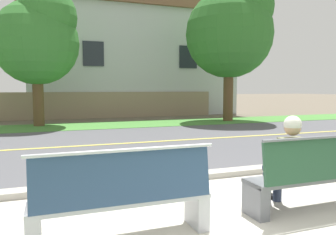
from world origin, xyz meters
The scene contains 13 objects.
ground_plane centered at (0.00, 8.00, 0.00)m, with size 140.00×140.00×0.00m, color #665B4C.
sidewalk_pavement centered at (0.00, 0.40, 0.01)m, with size 44.00×3.60×0.01m, color beige.
curb_edge centered at (0.00, 2.35, 0.06)m, with size 44.00×0.30×0.11m, color #ADA89E.
street_asphalt centered at (0.00, 6.50, 0.00)m, with size 52.00×8.00×0.01m, color #515156.
road_centre_line centered at (0.00, 6.50, 0.01)m, with size 48.00×0.14×0.01m, color #E0CC4C.
far_verge_grass centered at (0.00, 11.46, 0.01)m, with size 48.00×2.80×0.02m, color #478438.
bench_left centered at (-1.27, 0.44, 0.46)m, with size 1.89×0.48×1.01m.
bench_right centered at (1.27, 0.44, 0.46)m, with size 1.89×0.48×1.01m.
seated_person_olive centered at (0.94, 0.61, 0.68)m, with size 0.52×0.68×1.25m.
shade_tree_left centered at (-2.17, 12.10, 3.74)m, with size 3.49×3.49×5.76m.
shade_tree_centre centered at (6.53, 11.31, 4.50)m, with size 4.20×4.20×6.92m.
garden_wall centered at (0.70, 15.20, 0.70)m, with size 13.00×0.36×1.40m, color gray.
house_across_street centered at (3.18, 18.40, 3.46)m, with size 13.12×6.91×6.82m.
Camera 1 is at (-2.00, -2.87, 1.60)m, focal length 35.58 mm.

